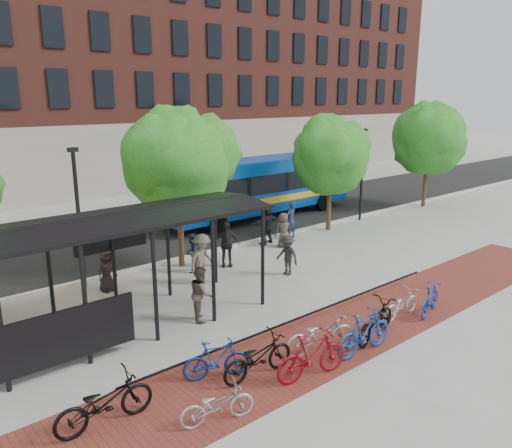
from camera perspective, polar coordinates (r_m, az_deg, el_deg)
ground at (r=20.29m, az=3.78°, el=-5.34°), size 160.00×160.00×0.00m
asphalt_street at (r=26.37m, az=-8.30°, el=-0.77°), size 160.00×8.00×0.01m
curb at (r=23.17m, az=-3.07°, el=-2.64°), size 160.00×0.25×0.12m
brick_strip at (r=15.82m, az=11.21°, el=-11.52°), size 24.00×3.00×0.01m
bike_rack_rail at (r=15.46m, az=5.45°, el=-11.94°), size 12.00×0.05×0.95m
building_brick at (r=46.16m, az=-10.12°, el=18.13°), size 55.00×14.00×20.00m
bus_shelter at (r=14.73m, az=-18.17°, el=-1.46°), size 10.60×3.07×3.60m
tree_b at (r=20.13m, az=-8.78°, el=7.44°), size 5.15×4.20×6.47m
tree_c at (r=25.97m, az=8.60°, el=8.09°), size 4.66×3.80×5.92m
tree_d at (r=33.20m, az=19.17°, el=9.53°), size 5.39×4.40×6.55m
lamp_post_left at (r=18.89m, az=-19.63°, el=1.03°), size 0.35×0.20×5.12m
lamp_post_right at (r=28.52m, az=12.04°, el=5.84°), size 0.35×0.20×5.12m
bus at (r=28.86m, az=0.42°, el=4.64°), size 12.55×3.11×3.38m
bike_0 at (r=11.65m, az=-16.96°, el=-18.91°), size 2.20×0.84×1.14m
bike_2 at (r=11.39m, az=-4.46°, el=-19.87°), size 1.77×1.04×0.88m
bike_3 at (r=12.84m, az=-4.55°, el=-15.21°), size 1.75×1.13×1.02m
bike_4 at (r=12.85m, az=0.21°, el=-14.95°), size 2.11×0.83×1.09m
bike_5 at (r=12.84m, az=6.43°, el=-14.71°), size 2.12×0.96×1.23m
bike_6 at (r=13.99m, az=7.34°, el=-12.42°), size 2.25×1.29×1.12m
bike_7 at (r=14.17m, az=12.29°, el=-12.02°), size 2.08×0.67×1.24m
bike_8 at (r=15.06m, az=13.48°, el=-10.69°), size 2.23×1.18×1.12m
bike_10 at (r=16.71m, az=16.30°, el=-8.73°), size 1.70×0.62×0.89m
bike_11 at (r=17.15m, az=19.30°, el=-8.13°), size 1.76×0.89×1.02m
pedestrian_0 at (r=18.73m, az=-16.71°, el=-5.13°), size 0.86×0.67×1.55m
pedestrian_2 at (r=20.02m, az=-7.32°, el=-3.28°), size 0.99×0.94×1.61m
pedestrian_3 at (r=18.68m, az=-6.21°, el=-4.02°), size 1.40×1.05×1.93m
pedestrian_4 at (r=20.51m, az=-3.43°, el=-2.30°), size 1.20×0.97×1.91m
pedestrian_5 at (r=23.67m, az=1.20°, el=0.08°), size 1.89×0.83×1.97m
pedestrian_6 at (r=23.20m, az=3.15°, el=-0.67°), size 0.90×0.70×1.63m
pedestrian_7 at (r=24.56m, az=3.99°, el=0.48°), size 0.77×0.58×1.89m
pedestrian_8 at (r=15.81m, az=-6.28°, el=-7.89°), size 0.98×1.06×1.74m
pedestrian_9 at (r=19.59m, az=3.59°, el=-3.58°), size 0.69×1.09×1.61m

